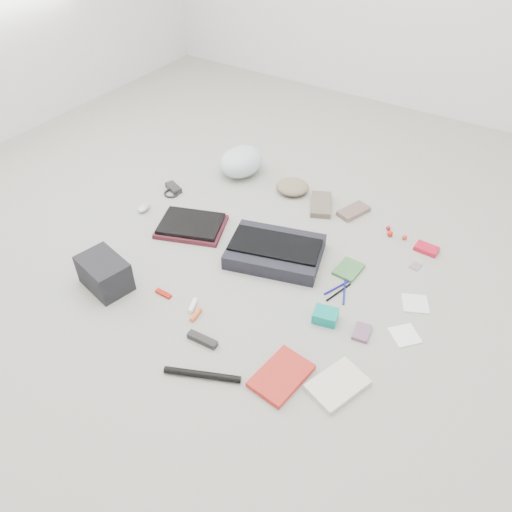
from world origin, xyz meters
The scene contains 33 objects.
ground_plane centered at (0.00, 0.00, 0.00)m, with size 4.00×4.00×0.00m, color gray.
messenger_bag centered at (0.05, 0.09, 0.04)m, with size 0.43×0.30×0.07m, color black.
bag_flap centered at (0.05, 0.09, 0.08)m, with size 0.41×0.19×0.01m, color black.
laptop_sleeve centered at (-0.42, 0.05, 0.01)m, with size 0.33×0.24×0.02m, color #501A24.
laptop centered at (-0.42, 0.05, 0.03)m, with size 0.30×0.22×0.02m, color black.
bike_helmet centered at (-0.50, 0.62, 0.08)m, with size 0.22×0.28×0.17m, color silver.
beanie centered at (-0.16, 0.62, 0.03)m, with size 0.18×0.17×0.06m, color #877558.
mitten_left centered at (0.05, 0.57, 0.02)m, with size 0.10×0.21×0.03m, color #685D4C.
mitten_right centered at (0.21, 0.61, 0.01)m, with size 0.09×0.17×0.03m, color #73594E.
power_brick centered at (-0.72, 0.27, 0.01)m, with size 0.11×0.05×0.03m, color black.
cable_coil centered at (-0.70, 0.24, 0.01)m, with size 0.09×0.09×0.01m, color black.
mouse centered at (-0.73, 0.04, 0.02)m, with size 0.05×0.09×0.03m, color #ABACC4.
camera_bag centered at (-0.48, -0.47, 0.07)m, with size 0.22×0.15×0.14m, color black.
multitool centered at (-0.23, -0.38, 0.01)m, with size 0.08×0.02×0.01m, color #9D1408.
toiletry_tube_white centered at (-0.08, -0.37, 0.01)m, with size 0.02×0.02×0.08m, color white.
toiletry_tube_orange centered at (-0.04, -0.41, 0.01)m, with size 0.02×0.02×0.07m, color #E9581E.
u_lock centered at (0.07, -0.50, 0.01)m, with size 0.13×0.03×0.03m, color black.
bike_pump centered at (0.17, -0.63, 0.01)m, with size 0.03×0.03×0.29m, color black.
book_red centered at (0.42, -0.48, 0.01)m, with size 0.15×0.23×0.02m, color red.
book_white centered at (0.61, -0.40, 0.01)m, with size 0.14×0.21×0.02m, color beige.
notepad centered at (0.38, 0.19, 0.01)m, with size 0.10×0.14×0.02m, color #376D37.
pen_blue centered at (0.39, 0.06, 0.00)m, with size 0.01×0.01×0.16m, color navy.
pen_black centered at (0.40, 0.04, 0.00)m, with size 0.01×0.01×0.15m, color black.
pen_navy centered at (0.42, 0.05, 0.00)m, with size 0.01×0.01×0.16m, color navy.
accordion_wallet centered at (0.42, -0.14, 0.02)m, with size 0.10×0.08×0.05m, color #0A9485.
card_deck centered at (0.58, -0.12, 0.01)m, with size 0.06×0.09×0.02m, color slate.
napkin_top centered at (0.71, 0.15, 0.00)m, with size 0.11×0.11×0.01m, color silver.
napkin_bottom centered at (0.73, -0.04, 0.00)m, with size 0.10×0.10×0.01m, color white.
lollipop_a centered at (0.42, 0.58, 0.01)m, with size 0.02×0.02×0.02m, color red.
lollipop_b centered at (0.45, 0.53, 0.01)m, with size 0.03×0.03×0.03m, color red.
lollipop_c centered at (0.52, 0.55, 0.01)m, with size 0.02×0.02×0.02m, color red.
altoids_tin centered at (0.63, 0.52, 0.01)m, with size 0.11×0.07×0.02m, color red.
stamp_sheet centered at (0.63, 0.38, 0.00)m, with size 0.04×0.05×0.00m, color gray.
Camera 1 is at (0.93, -1.45, 1.55)m, focal length 35.00 mm.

